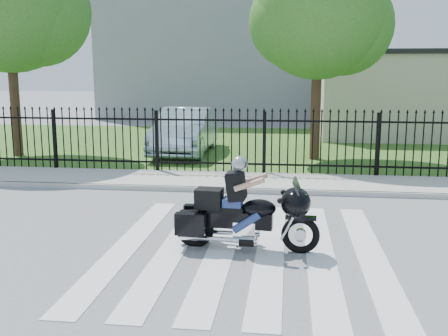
# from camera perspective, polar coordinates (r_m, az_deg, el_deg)

# --- Properties ---
(ground) EXTENTS (120.00, 120.00, 0.00)m
(ground) POSITION_cam_1_polar(r_m,az_deg,el_deg) (8.70, 2.39, -8.91)
(ground) COLOR slate
(ground) RESTS_ON ground
(crosswalk) EXTENTS (5.00, 5.50, 0.01)m
(crosswalk) POSITION_cam_1_polar(r_m,az_deg,el_deg) (8.70, 2.40, -8.87)
(crosswalk) COLOR silver
(crosswalk) RESTS_ON ground
(sidewalk) EXTENTS (40.00, 2.00, 0.12)m
(sidewalk) POSITION_cam_1_polar(r_m,az_deg,el_deg) (13.49, 4.15, -1.56)
(sidewalk) COLOR #ADAAA3
(sidewalk) RESTS_ON ground
(curb) EXTENTS (40.00, 0.12, 0.12)m
(curb) POSITION_cam_1_polar(r_m,az_deg,el_deg) (12.52, 3.91, -2.52)
(curb) COLOR #ADAAA3
(curb) RESTS_ON ground
(grass_strip) EXTENTS (40.00, 12.00, 0.02)m
(grass_strip) POSITION_cam_1_polar(r_m,az_deg,el_deg) (20.39, 5.18, 2.46)
(grass_strip) COLOR #31571D
(grass_strip) RESTS_ON ground
(iron_fence) EXTENTS (26.00, 0.04, 1.80)m
(iron_fence) POSITION_cam_1_polar(r_m,az_deg,el_deg) (14.33, 4.41, 2.58)
(iron_fence) COLOR black
(iron_fence) RESTS_ON ground
(tree_mid) EXTENTS (4.20, 4.20, 6.78)m
(tree_mid) POSITION_cam_1_polar(r_m,az_deg,el_deg) (17.28, 10.28, 16.34)
(tree_mid) COLOR #382316
(tree_mid) RESTS_ON ground
(building_low) EXTENTS (10.00, 6.00, 3.50)m
(building_low) POSITION_cam_1_polar(r_m,az_deg,el_deg) (25.02, 21.96, 7.26)
(building_low) COLOR beige
(building_low) RESTS_ON ground
(building_low_roof) EXTENTS (10.20, 6.20, 0.20)m
(building_low_roof) POSITION_cam_1_polar(r_m,az_deg,el_deg) (25.00, 22.26, 11.49)
(building_low_roof) COLOR black
(building_low_roof) RESTS_ON building_low
(building_tall) EXTENTS (15.00, 10.00, 12.00)m
(building_tall) POSITION_cam_1_polar(r_m,az_deg,el_deg) (34.50, 1.02, 15.83)
(building_tall) COLOR gray
(building_tall) RESTS_ON ground
(motorcycle_rider) EXTENTS (2.40, 0.84, 1.59)m
(motorcycle_rider) POSITION_cam_1_polar(r_m,az_deg,el_deg) (8.57, 1.99, -4.66)
(motorcycle_rider) COLOR black
(motorcycle_rider) RESTS_ON ground
(parked_car) EXTENTS (1.69, 4.80, 1.58)m
(parked_car) POSITION_cam_1_polar(r_m,az_deg,el_deg) (18.29, -4.24, 4.06)
(parked_car) COLOR silver
(parked_car) RESTS_ON grass_strip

